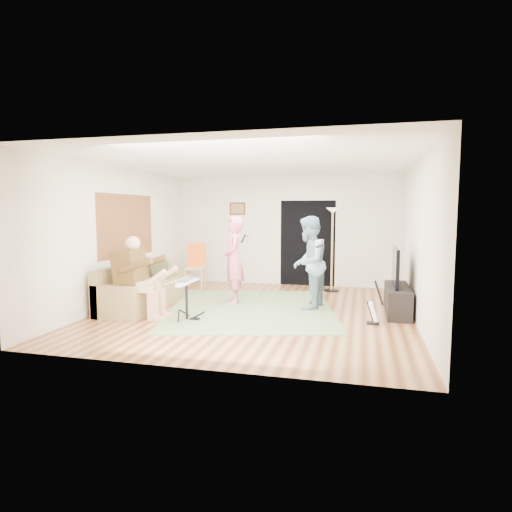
% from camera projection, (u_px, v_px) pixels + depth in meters
% --- Properties ---
extents(floor, '(6.00, 6.00, 0.00)m').
position_uv_depth(floor, '(257.00, 311.00, 7.89)').
color(floor, brown).
rests_on(floor, ground).
extents(walls, '(5.50, 6.00, 2.70)m').
position_uv_depth(walls, '(257.00, 238.00, 7.75)').
color(walls, beige).
rests_on(walls, floor).
extents(ceiling, '(6.00, 6.00, 0.00)m').
position_uv_depth(ceiling, '(257.00, 163.00, 7.61)').
color(ceiling, white).
rests_on(ceiling, walls).
extents(window_blinds, '(0.00, 2.05, 2.05)m').
position_uv_depth(window_blinds, '(127.00, 226.00, 8.58)').
color(window_blinds, brown).
rests_on(window_blinds, walls).
extents(doorway, '(2.10, 0.00, 2.10)m').
position_uv_depth(doorway, '(308.00, 243.00, 10.54)').
color(doorway, black).
rests_on(doorway, walls).
extents(picture_frame, '(0.42, 0.03, 0.32)m').
position_uv_depth(picture_frame, '(237.00, 209.00, 10.88)').
color(picture_frame, '#3F2314').
rests_on(picture_frame, walls).
extents(area_rug, '(3.72, 4.10, 0.02)m').
position_uv_depth(area_rug, '(251.00, 309.00, 8.06)').
color(area_rug, '#5C7044').
rests_on(area_rug, floor).
extents(sofa, '(0.84, 2.04, 0.83)m').
position_uv_depth(sofa, '(137.00, 293.00, 8.17)').
color(sofa, olive).
rests_on(sofa, floor).
extents(drummer, '(0.92, 0.51, 1.41)m').
position_uv_depth(drummer, '(140.00, 286.00, 7.41)').
color(drummer, '#513816').
rests_on(drummer, sofa).
extents(drum_kit, '(0.38, 0.68, 0.70)m').
position_uv_depth(drum_kit, '(187.00, 302.00, 7.23)').
color(drum_kit, black).
rests_on(drum_kit, floor).
extents(singer, '(0.59, 0.73, 1.74)m').
position_uv_depth(singer, '(234.00, 260.00, 8.50)').
color(singer, '#E56381').
rests_on(singer, floor).
extents(microphone, '(0.06, 0.06, 0.24)m').
position_uv_depth(microphone, '(243.00, 239.00, 8.40)').
color(microphone, black).
rests_on(microphone, singer).
extents(guitarist, '(0.78, 0.94, 1.75)m').
position_uv_depth(guitarist, '(309.00, 263.00, 8.02)').
color(guitarist, slate).
rests_on(guitarist, floor).
extents(guitar_held, '(0.18, 0.61, 0.26)m').
position_uv_depth(guitar_held, '(320.00, 246.00, 7.94)').
color(guitar_held, white).
rests_on(guitar_held, guitarist).
extents(guitar_spare, '(0.26, 0.23, 0.72)m').
position_uv_depth(guitar_spare, '(374.00, 312.00, 6.98)').
color(guitar_spare, black).
rests_on(guitar_spare, floor).
extents(torchiere_lamp, '(0.34, 0.34, 1.92)m').
position_uv_depth(torchiere_lamp, '(332.00, 234.00, 9.73)').
color(torchiere_lamp, black).
rests_on(torchiere_lamp, floor).
extents(dining_chair, '(0.52, 0.54, 1.06)m').
position_uv_depth(dining_chair, '(196.00, 272.00, 10.26)').
color(dining_chair, tan).
rests_on(dining_chair, floor).
extents(tv_cabinet, '(0.40, 1.40, 0.50)m').
position_uv_depth(tv_cabinet, '(397.00, 300.00, 7.68)').
color(tv_cabinet, black).
rests_on(tv_cabinet, floor).
extents(television, '(0.06, 1.04, 0.69)m').
position_uv_depth(television, '(396.00, 267.00, 7.63)').
color(television, black).
rests_on(television, tv_cabinet).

